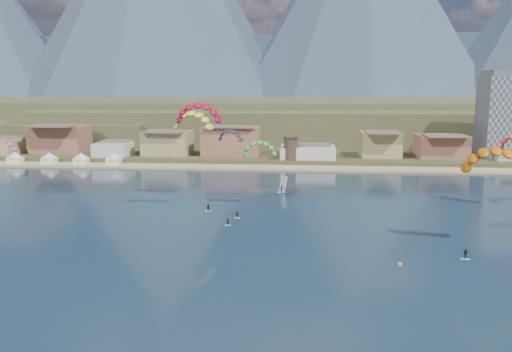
% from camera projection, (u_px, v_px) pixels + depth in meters
% --- Properties ---
extents(ground, '(2400.00, 2400.00, 0.00)m').
position_uv_depth(ground, '(236.00, 278.00, 77.96)').
color(ground, black).
rests_on(ground, ground).
extents(beach, '(2200.00, 12.00, 0.90)m').
position_uv_depth(beach, '(276.00, 168.00, 181.94)').
color(beach, tan).
rests_on(beach, ground).
extents(land, '(2200.00, 900.00, 4.00)m').
position_uv_depth(land, '(297.00, 110.00, 627.51)').
color(land, '#4E452A').
rests_on(land, ground).
extents(foothills, '(940.00, 210.00, 18.00)m').
position_uv_depth(foothills, '(327.00, 120.00, 302.51)').
color(foothills, brown).
rests_on(foothills, ground).
extents(mountain_ridge, '(2060.00, 480.00, 400.00)m').
position_uv_depth(mountain_ridge, '(292.00, 11.00, 862.12)').
color(mountain_ridge, '#324153').
rests_on(mountain_ridge, ground).
extents(town, '(400.00, 24.00, 12.00)m').
position_uv_depth(town, '(174.00, 140.00, 199.98)').
color(town, silver).
rests_on(town, ground).
extents(apartment_tower, '(20.00, 16.00, 32.00)m').
position_uv_depth(apartment_tower, '(509.00, 115.00, 192.80)').
color(apartment_tower, gray).
rests_on(apartment_tower, ground).
extents(watchtower, '(5.82, 5.82, 8.60)m').
position_uv_depth(watchtower, '(291.00, 148.00, 188.30)').
color(watchtower, '#47382D').
rests_on(watchtower, ground).
extents(beach_tents, '(43.40, 6.40, 5.00)m').
position_uv_depth(beach_tents, '(64.00, 155.00, 188.31)').
color(beach_tents, white).
rests_on(beach_tents, ground).
extents(kitesurfer_red, '(13.72, 13.01, 26.80)m').
position_uv_depth(kitesurfer_red, '(199.00, 109.00, 114.27)').
color(kitesurfer_red, silver).
rests_on(kitesurfer_red, ground).
extents(kitesurfer_yellow, '(12.07, 15.35, 24.58)m').
position_uv_depth(kitesurfer_yellow, '(193.00, 118.00, 128.58)').
color(kitesurfer_yellow, silver).
rests_on(kitesurfer_yellow, ground).
extents(kitesurfer_orange, '(12.69, 11.39, 19.74)m').
position_uv_depth(kitesurfer_orange, '(494.00, 156.00, 90.76)').
color(kitesurfer_orange, silver).
rests_on(kitesurfer_orange, ground).
extents(kitesurfer_green, '(8.93, 12.70, 18.03)m').
position_uv_depth(kitesurfer_green, '(259.00, 146.00, 120.91)').
color(kitesurfer_green, silver).
rests_on(kitesurfer_green, ground).
extents(distant_kite_pink, '(8.97, 6.85, 16.38)m').
position_uv_depth(distant_kite_pink, '(0.00, 143.00, 139.20)').
color(distant_kite_pink, '#262626').
rests_on(distant_kite_pink, ground).
extents(distant_kite_dark, '(8.14, 6.51, 18.09)m').
position_uv_depth(distant_kite_dark, '(230.00, 133.00, 143.99)').
color(distant_kite_dark, '#262626').
rests_on(distant_kite_dark, ground).
extents(windsurfer, '(2.49, 2.70, 4.44)m').
position_uv_depth(windsurfer, '(282.00, 187.00, 140.90)').
color(windsurfer, silver).
rests_on(windsurfer, ground).
extents(buoy, '(0.69, 0.69, 0.69)m').
position_uv_depth(buoy, '(400.00, 264.00, 83.75)').
color(buoy, gold).
rests_on(buoy, ground).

